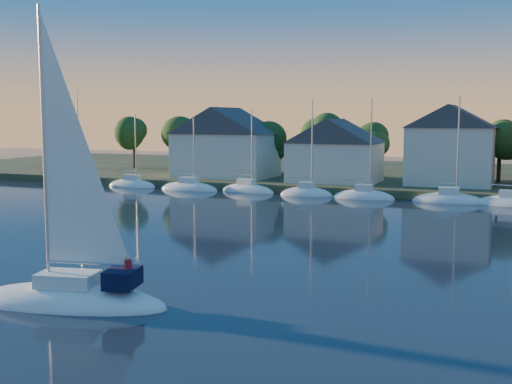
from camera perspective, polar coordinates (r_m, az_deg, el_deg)
The scene contains 9 objects.
ground at distance 29.48m, azimuth -13.17°, elevation -11.72°, with size 260.00×260.00×0.00m, color black.
shoreline_land at distance 99.35m, azimuth 13.20°, elevation 1.13°, with size 160.00×50.00×2.00m, color #2C3720.
wooden_dock at distance 76.90m, azimuth 10.27°, elevation -0.35°, with size 120.00×3.00×1.00m, color brown.
clubhouse_west at distance 89.38m, azimuth -2.70°, elevation 4.52°, with size 13.65×9.45×9.64m.
clubhouse_centre at distance 82.78m, azimuth 7.05°, elevation 3.76°, with size 11.55×8.40×8.08m.
clubhouse_east at distance 82.03m, azimuth 16.92°, elevation 4.10°, with size 10.50×8.40×9.80m.
tree_line at distance 86.78m, azimuth 13.28°, elevation 5.11°, with size 93.40×5.40×8.90m.
moored_fleet at distance 76.19m, azimuth 3.90°, elevation -0.25°, with size 71.50×2.40×12.05m.
hero_sailboat at distance 33.18m, azimuth -16.09°, elevation -8.59°, with size 10.63×5.41×15.59m.
Camera 1 is at (16.68, -22.51, 9.19)m, focal length 45.00 mm.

